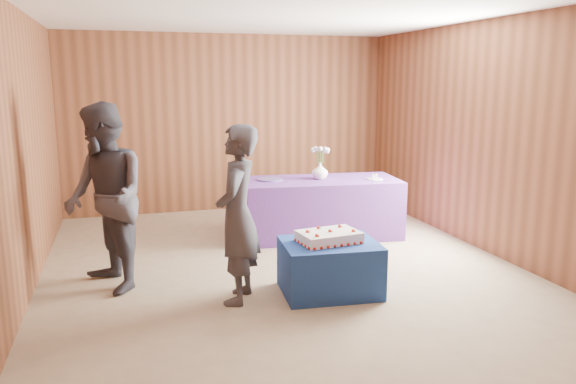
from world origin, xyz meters
name	(u,v)px	position (x,y,z in m)	size (l,w,h in m)	color
ground	(282,268)	(0.00, 0.00, 0.00)	(6.00, 6.00, 0.00)	gray
room_shell	(282,101)	(0.00, 0.00, 1.80)	(5.04, 6.04, 2.72)	brown
cake_table	(330,267)	(0.24, -0.82, 0.25)	(0.90, 0.70, 0.50)	navy
serving_table	(321,208)	(0.84, 1.10, 0.38)	(2.00, 0.90, 0.75)	#643797
sheet_cake	(329,237)	(0.24, -0.80, 0.55)	(0.63, 0.47, 0.14)	white
vase	(320,171)	(0.83, 1.13, 0.86)	(0.20, 0.20, 0.21)	white
flower_spray	(320,150)	(0.83, 1.13, 1.12)	(0.25, 0.24, 0.19)	#30692A
platter	(270,179)	(0.19, 1.23, 0.76)	(0.33, 0.33, 0.02)	#54478F
plate	(375,179)	(1.51, 0.90, 0.76)	(0.21, 0.21, 0.01)	white
cake_slice	(375,176)	(1.51, 0.90, 0.79)	(0.08, 0.08, 0.08)	white
knife	(382,182)	(1.51, 0.70, 0.75)	(0.26, 0.02, 0.00)	silver
guest_left	(238,215)	(-0.63, -0.76, 0.82)	(0.60, 0.39, 1.63)	#32323B
guest_right	(105,198)	(-1.78, -0.13, 0.91)	(0.89, 0.69, 1.82)	#383742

